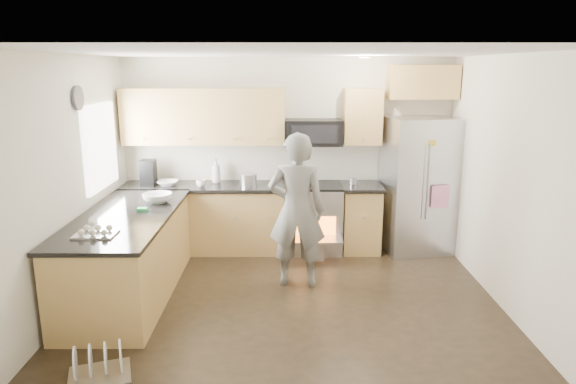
{
  "coord_description": "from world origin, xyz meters",
  "views": [
    {
      "loc": [
        -0.02,
        -5.05,
        2.46
      ],
      "look_at": [
        0.0,
        0.5,
        1.11
      ],
      "focal_mm": 32.0,
      "sensor_mm": 36.0,
      "label": 1
    }
  ],
  "objects_px": {
    "refrigerator": "(418,185)",
    "dish_rack": "(99,369)",
    "stove_range": "(313,203)",
    "person": "(297,210)"
  },
  "relations": [
    {
      "from": "refrigerator",
      "to": "dish_rack",
      "type": "distance_m",
      "value": 4.57
    },
    {
      "from": "stove_range",
      "to": "person",
      "type": "distance_m",
      "value": 1.2
    },
    {
      "from": "person",
      "to": "dish_rack",
      "type": "bearing_deg",
      "value": 51.37
    },
    {
      "from": "refrigerator",
      "to": "dish_rack",
      "type": "xyz_separation_m",
      "value": [
        -3.31,
        -3.04,
        -0.83
      ]
    },
    {
      "from": "refrigerator",
      "to": "stove_range",
      "type": "bearing_deg",
      "value": 170.3
    },
    {
      "from": "dish_rack",
      "to": "stove_range",
      "type": "bearing_deg",
      "value": 57.98
    },
    {
      "from": "person",
      "to": "dish_rack",
      "type": "xyz_separation_m",
      "value": [
        -1.64,
        -1.87,
        -0.81
      ]
    },
    {
      "from": "stove_range",
      "to": "person",
      "type": "height_order",
      "value": "stove_range"
    },
    {
      "from": "dish_rack",
      "to": "refrigerator",
      "type": "bearing_deg",
      "value": 42.49
    },
    {
      "from": "person",
      "to": "dish_rack",
      "type": "distance_m",
      "value": 2.62
    }
  ]
}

